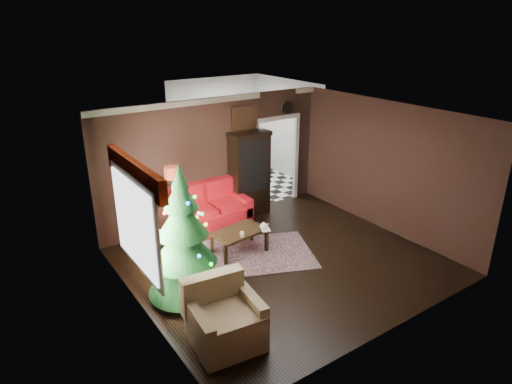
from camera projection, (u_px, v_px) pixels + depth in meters
floor at (283, 262)px, 8.57m from camera, size 5.50×5.50×0.00m
ceiling at (286, 117)px, 7.55m from camera, size 5.50×5.50×0.00m
wall_back at (216, 160)px, 9.98m from camera, size 5.50×0.00×5.50m
wall_front at (396, 249)px, 6.14m from camera, size 5.50×0.00×5.50m
wall_left at (137, 233)px, 6.61m from camera, size 0.00×5.50×5.50m
wall_right at (386, 167)px, 9.51m from camera, size 0.00×5.50×5.50m
doorway at (276, 162)px, 11.01m from camera, size 1.10×0.10×2.10m
left_window at (135, 224)px, 6.77m from camera, size 0.05×1.60×1.40m
valance at (134, 172)px, 6.51m from camera, size 0.12×2.10×0.35m
kitchen_floor at (243, 185)px, 12.54m from camera, size 3.00×3.00×0.00m
kitchen_window at (216, 116)px, 13.04m from camera, size 0.70×0.06×0.70m
rug at (257, 254)px, 8.85m from camera, size 2.60×2.28×0.01m
loveseat at (211, 208)px, 9.75m from camera, size 1.70×0.90×1.00m
curio_cabinet at (249, 176)px, 10.36m from camera, size 0.90×0.45×1.90m
floor_lamp at (174, 209)px, 8.86m from camera, size 0.37×0.37×1.76m
christmas_tree at (183, 240)px, 7.15m from camera, size 1.64×1.64×2.40m
armchair at (225, 316)px, 6.28m from camera, size 1.09×1.09×1.00m
coffee_table at (239, 241)px, 8.84m from camera, size 1.11×0.75×0.46m
teapot at (264, 226)px, 8.76m from camera, size 0.21×0.21×0.16m
cup_a at (242, 233)px, 8.57m from camera, size 0.08×0.08×0.06m
cup_b at (242, 235)px, 8.51m from camera, size 0.08×0.08×0.07m
book at (261, 225)px, 8.73m from camera, size 0.17×0.08×0.24m
wall_clock at (287, 107)px, 10.62m from camera, size 0.32×0.32×0.06m
painting at (244, 119)px, 10.03m from camera, size 0.62×0.05×0.52m
kitchen_counter at (221, 159)px, 13.30m from camera, size 1.80×0.60×0.90m
kitchen_table at (240, 177)px, 12.01m from camera, size 0.70×0.70×0.75m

